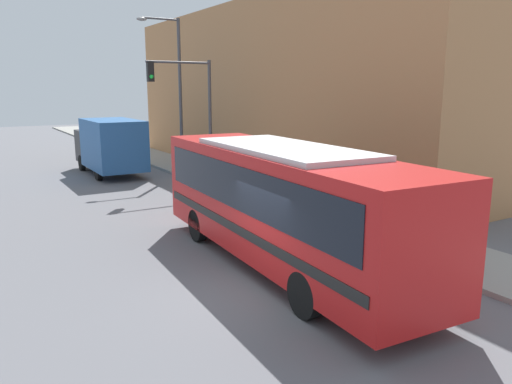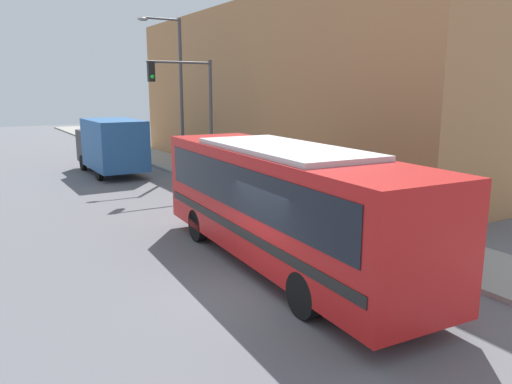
# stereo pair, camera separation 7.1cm
# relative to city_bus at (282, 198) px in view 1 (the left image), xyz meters

# --- Properties ---
(ground_plane) EXTENTS (120.00, 120.00, 0.00)m
(ground_plane) POSITION_rel_city_bus_xyz_m (-1.50, -1.14, -1.91)
(ground_plane) COLOR slate
(sidewalk) EXTENTS (2.89, 70.00, 0.13)m
(sidewalk) POSITION_rel_city_bus_xyz_m (4.45, 18.86, -1.84)
(sidewalk) COLOR gray
(sidewalk) RESTS_ON ground_plane
(building_facade) EXTENTS (6.00, 27.46, 9.23)m
(building_facade) POSITION_rel_city_bus_xyz_m (8.90, 13.59, 2.71)
(building_facade) COLOR #B27A4C
(building_facade) RESTS_ON ground_plane
(city_bus) EXTENTS (3.17, 10.58, 3.30)m
(city_bus) POSITION_rel_city_bus_xyz_m (0.00, 0.00, 0.00)
(city_bus) COLOR red
(city_bus) RESTS_ON ground_plane
(delivery_truck) EXTENTS (2.49, 6.51, 3.08)m
(delivery_truck) POSITION_rel_city_bus_xyz_m (0.09, 17.21, -0.23)
(delivery_truck) COLOR #265999
(delivery_truck) RESTS_ON ground_plane
(fire_hydrant) EXTENTS (0.26, 0.36, 0.78)m
(fire_hydrant) POSITION_rel_city_bus_xyz_m (3.60, 4.06, -1.38)
(fire_hydrant) COLOR gold
(fire_hydrant) RESTS_ON sidewalk
(traffic_light_pole) EXTENTS (3.28, 0.35, 5.95)m
(traffic_light_pole) POSITION_rel_city_bus_xyz_m (2.71, 11.96, 2.27)
(traffic_light_pole) COLOR #47474C
(traffic_light_pole) RESTS_ON sidewalk
(parking_meter) EXTENTS (0.14, 0.14, 1.19)m
(parking_meter) POSITION_rel_city_bus_xyz_m (3.60, 7.05, -0.95)
(parking_meter) COLOR #47474C
(parking_meter) RESTS_ON sidewalk
(street_lamp) EXTENTS (2.43, 0.28, 8.34)m
(street_lamp) POSITION_rel_city_bus_xyz_m (3.58, 15.91, 3.08)
(street_lamp) COLOR #47474C
(street_lamp) RESTS_ON sidewalk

